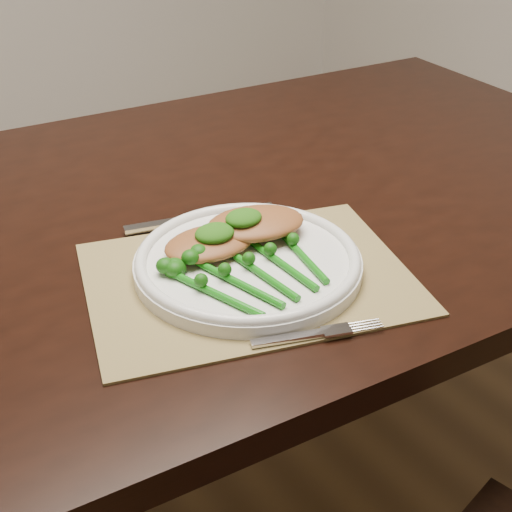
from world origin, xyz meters
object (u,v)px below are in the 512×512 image
placemat (248,278)px  dinner_plate (248,261)px  chicken_fillet_left (209,243)px  broccolini_bundle (260,272)px  dining_table (208,392)px

placemat → dinner_plate: bearing=75.1°
placemat → dinner_plate: (0.01, 0.01, 0.01)m
placemat → chicken_fillet_left: size_ratio=3.30×
chicken_fillet_left → broccolini_bundle: same height
dining_table → chicken_fillet_left: (-0.07, -0.16, 0.41)m
chicken_fillet_left → broccolini_bundle: size_ratio=0.61×
dining_table → placemat: (-0.05, -0.21, 0.37)m
broccolini_bundle → dinner_plate: bearing=69.2°
broccolini_bundle → dining_table: bearing=70.6°
dinner_plate → broccolini_bundle: broccolini_bundle is taller
dining_table → broccolini_bundle: (-0.05, -0.24, 0.40)m
dinner_plate → chicken_fillet_left: 0.05m
chicken_fillet_left → dining_table: bearing=67.8°
placemat → dinner_plate: size_ratio=1.38×
dining_table → chicken_fillet_left: bearing=-110.6°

